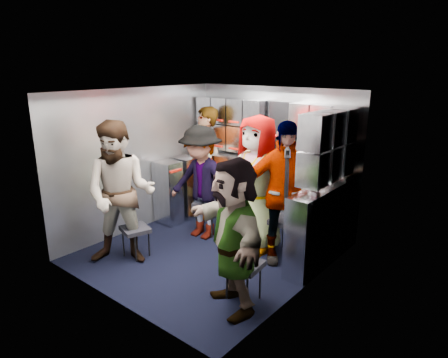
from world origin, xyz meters
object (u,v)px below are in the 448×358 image
Objects in this scene: jump_seat_center at (263,217)px; jump_seat_mid_right at (289,223)px; jump_seat_near_left at (135,231)px; jump_seat_near_right at (244,267)px; attendant_arc_a at (121,194)px; attendant_arc_c at (257,184)px; attendant_arc_d at (283,193)px; attendant_arc_b at (201,183)px; attendant_arc_e at (233,236)px; jump_seat_mid_left at (210,205)px; attendant_standing at (206,163)px.

jump_seat_center is 0.91× the size of jump_seat_mid_right.
jump_seat_mid_right reaches higher than jump_seat_near_left.
jump_seat_near_right is 1.77m from attendant_arc_a.
attendant_arc_d is at bearing -8.13° from attendant_arc_c.
jump_seat_mid_right is at bearing 6.80° from attendant_arc_a.
attendant_arc_b is at bearing 77.35° from jump_seat_near_left.
attendant_arc_a is 1.73m from attendant_arc_c.
attendant_arc_e is at bearing -61.55° from attendant_arc_c.
attendant_arc_d reaches higher than jump_seat_near_left.
attendant_arc_b is at bearing -90.00° from jump_seat_mid_left.
attendant_standing is at bearing 163.63° from attendant_arc_c.
jump_seat_mid_left is at bearing 138.21° from attendant_arc_d.
attendant_standing is 1.13× the size of attendant_arc_e.
attendant_arc_c is (0.82, 0.19, 0.10)m from attendant_arc_b.
jump_seat_mid_right is at bearing 38.79° from attendant_standing.
attendant_arc_c is 1.14× the size of attendant_arc_e.
attendant_arc_c reaches higher than jump_seat_center.
jump_seat_mid_left is (0.23, 1.19, 0.07)m from jump_seat_near_left.
attendant_arc_a is 1.00× the size of attendant_arc_d.
jump_seat_mid_left is at bearing 6.82° from attendant_standing.
attendant_arc_a is at bearing -177.54° from attendant_arc_d.
attendant_arc_a is 1.98m from attendant_arc_d.
attendant_arc_c reaches higher than jump_seat_mid_right.
attendant_arc_e is at bearing -40.09° from attendant_arc_b.
attendant_arc_d is at bearing -30.42° from jump_seat_center.
jump_seat_near_right is at bearing 119.16° from attendant_arc_e.
jump_seat_center is 1.06× the size of jump_seat_near_right.
attendant_standing is 2.59m from attendant_arc_e.
attendant_arc_a is (-1.04, -1.56, 0.51)m from jump_seat_center.
jump_seat_near_left is 0.24× the size of attendant_standing.
attendant_arc_b is at bearing -2.60° from attendant_standing.
attendant_arc_d reaches higher than jump_seat_mid_left.
jump_seat_near_right is at bearing -37.21° from jump_seat_mid_left.
attendant_arc_e is (1.67, 0.10, -0.10)m from attendant_arc_a.
attendant_standing is at bearing 167.20° from attendant_arc_e.
attendant_arc_a reaches higher than attendant_standing.
jump_seat_mid_right reaches higher than jump_seat_center.
attendant_arc_d reaches higher than jump_seat_near_right.
attendant_arc_b reaches higher than jump_seat_center.
jump_seat_near_right is 0.45m from attendant_arc_e.
attendant_arc_d is (0.45, -0.27, 0.51)m from jump_seat_center.
jump_seat_mid_right is 0.28× the size of attendant_arc_d.
attendant_arc_b is at bearing 146.31° from attendant_arc_d.
jump_seat_mid_left is 1.03× the size of jump_seat_mid_right.
jump_seat_center is 0.29× the size of attendant_arc_e.
jump_seat_near_right is 1.37m from attendant_arc_c.
attendant_arc_a reaches higher than jump_seat_mid_right.
attendant_arc_e is (0.62, -1.46, 0.41)m from jump_seat_center.
attendant_arc_b is at bearing -167.36° from jump_seat_mid_right.
jump_seat_near_left is 0.24× the size of attendant_arc_d.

